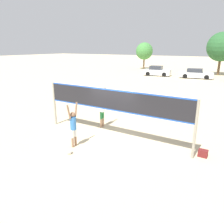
{
  "coord_description": "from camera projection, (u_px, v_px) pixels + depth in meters",
  "views": [
    {
      "loc": [
        5.4,
        -8.73,
        4.47
      ],
      "look_at": [
        0.0,
        0.0,
        1.38
      ],
      "focal_mm": 35.0,
      "sensor_mm": 36.0,
      "label": 1
    }
  ],
  "objects": [
    {
      "name": "volleyball",
      "position": [
        69.0,
        151.0,
        9.43
      ],
      "size": [
        0.24,
        0.24,
        0.24
      ],
      "color": "white",
      "rests_on": "ground_plane"
    },
    {
      "name": "parked_car_mid",
      "position": [
        196.0,
        74.0,
        31.72
      ],
      "size": [
        4.86,
        2.28,
        1.38
      ],
      "rotation": [
        0.0,
        0.0,
        0.12
      ],
      "color": "silver",
      "rests_on": "ground_plane"
    },
    {
      "name": "player_blocker",
      "position": [
        102.0,
        107.0,
        12.3
      ],
      "size": [
        0.28,
        0.72,
        2.26
      ],
      "rotation": [
        0.0,
        0.0,
        -1.57
      ],
      "color": "tan",
      "rests_on": "ground_plane"
    },
    {
      "name": "tree_right_cluster",
      "position": [
        144.0,
        51.0,
        43.95
      ],
      "size": [
        3.38,
        3.38,
        5.25
      ],
      "color": "brown",
      "rests_on": "ground_plane"
    },
    {
      "name": "parked_car_near",
      "position": [
        157.0,
        71.0,
        34.56
      ],
      "size": [
        4.33,
        2.37,
        1.52
      ],
      "rotation": [
        0.0,
        0.0,
        0.14
      ],
      "color": "silver",
      "rests_on": "ground_plane"
    },
    {
      "name": "volleyball_net",
      "position": [
        112.0,
        104.0,
        10.6
      ],
      "size": [
        8.01,
        0.11,
        2.5
      ],
      "color": "gray",
      "rests_on": "ground_plane"
    },
    {
      "name": "player_spiker",
      "position": [
        73.0,
        124.0,
        9.87
      ],
      "size": [
        0.28,
        0.7,
        2.07
      ],
      "rotation": [
        0.0,
        0.0,
        1.57
      ],
      "color": "#8C664C",
      "rests_on": "ground_plane"
    },
    {
      "name": "ground_plane",
      "position": [
        112.0,
        138.0,
        11.12
      ],
      "size": [
        200.0,
        200.0,
        0.0
      ],
      "primitive_type": "plane",
      "color": "beige"
    },
    {
      "name": "gear_bag",
      "position": [
        203.0,
        153.0,
        9.18
      ],
      "size": [
        0.38,
        0.26,
        0.31
      ],
      "color": "maroon",
      "rests_on": "ground_plane"
    },
    {
      "name": "tree_left_cluster",
      "position": [
        222.0,
        47.0,
        34.06
      ],
      "size": [
        4.49,
        4.49,
        6.65
      ],
      "color": "brown",
      "rests_on": "ground_plane"
    }
  ]
}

